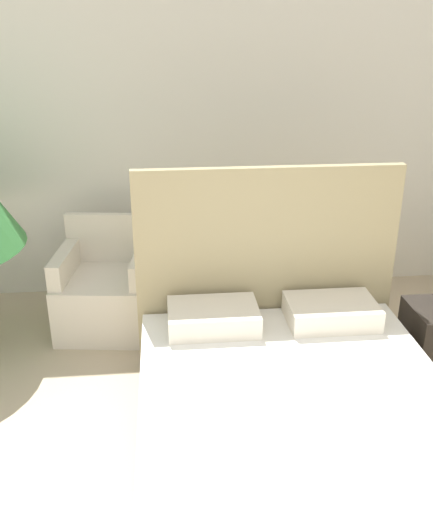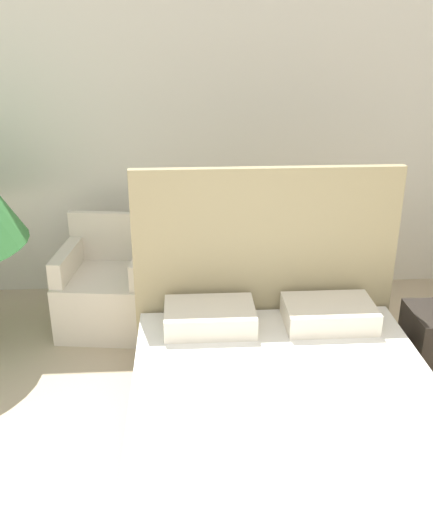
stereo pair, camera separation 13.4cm
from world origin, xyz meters
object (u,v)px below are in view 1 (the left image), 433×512
at_px(bed, 297,422).
at_px(armchair_near_window_left, 106,294).
at_px(side_table, 175,298).
at_px(armchair_near_window_right, 242,288).

height_order(bed, armchair_near_window_left, bed).
height_order(armchair_near_window_left, side_table, armchair_near_window_left).
bearing_deg(armchair_near_window_left, side_table, 2.08).
xyz_separation_m(bed, side_table, (-0.59, 1.54, -0.03)).
bearing_deg(bed, armchair_near_window_right, 92.54).
bearing_deg(bed, armchair_near_window_left, 125.04).
distance_m(armchair_near_window_left, armchair_near_window_right, 1.04).
xyz_separation_m(armchair_near_window_left, armchair_near_window_right, (1.04, 0.00, 0.00)).
bearing_deg(armchair_near_window_right, bed, -85.18).
height_order(bed, side_table, bed).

